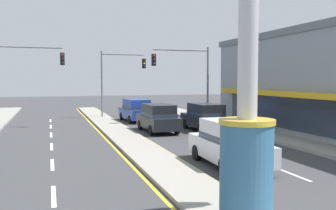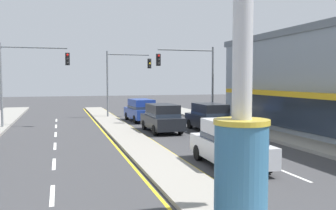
% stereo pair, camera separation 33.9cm
% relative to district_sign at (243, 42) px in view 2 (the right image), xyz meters
% --- Properties ---
extents(median_strip, '(2.00, 52.00, 0.14)m').
position_rel_district_sign_xyz_m(median_strip, '(0.00, 12.89, -4.35)').
color(median_strip, gray).
rests_on(median_strip, ground).
extents(sidewalk_right, '(2.74, 60.00, 0.18)m').
position_rel_district_sign_xyz_m(sidewalk_right, '(8.97, 10.89, -4.33)').
color(sidewalk_right, gray).
rests_on(sidewalk_right, ground).
extents(lane_markings, '(8.74, 52.00, 0.01)m').
position_rel_district_sign_xyz_m(lane_markings, '(0.00, 11.54, -4.41)').
color(lane_markings, silver).
rests_on(lane_markings, ground).
extents(district_sign, '(7.92, 1.31, 8.54)m').
position_rel_district_sign_xyz_m(district_sign, '(0.00, 0.00, 0.00)').
color(district_sign, '#33668C').
rests_on(district_sign, median_strip).
extents(traffic_light_left_side, '(4.86, 0.46, 6.20)m').
position_rel_district_sign_xyz_m(traffic_light_left_side, '(-6.23, 21.10, -0.17)').
color(traffic_light_left_side, slate).
rests_on(traffic_light_left_side, ground).
extents(traffic_light_right_side, '(4.86, 0.46, 6.20)m').
position_rel_district_sign_xyz_m(traffic_light_right_side, '(6.23, 20.21, -0.17)').
color(traffic_light_right_side, slate).
rests_on(traffic_light_right_side, ground).
extents(traffic_light_median_far, '(4.20, 0.46, 6.20)m').
position_rel_district_sign_xyz_m(traffic_light_median_far, '(1.79, 26.78, -0.22)').
color(traffic_light_median_far, slate).
rests_on(traffic_light_median_far, ground).
extents(suv_near_right_lane, '(2.02, 4.63, 1.90)m').
position_rel_district_sign_xyz_m(suv_near_right_lane, '(2.65, 16.45, -3.43)').
color(suv_near_right_lane, black).
rests_on(suv_near_right_lane, ground).
extents(suv_far_right_lane, '(1.99, 4.61, 1.90)m').
position_rel_district_sign_xyz_m(suv_far_right_lane, '(5.95, 16.07, -3.43)').
color(suv_far_right_lane, black).
rests_on(suv_far_right_lane, ground).
extents(suv_near_left_lane, '(2.17, 4.70, 1.90)m').
position_rel_district_sign_xyz_m(suv_near_left_lane, '(2.65, 23.17, -3.43)').
color(suv_near_left_lane, navy).
rests_on(suv_near_left_lane, ground).
extents(suv_mid_left_lane, '(2.05, 4.64, 1.90)m').
position_rel_district_sign_xyz_m(suv_mid_left_lane, '(2.65, 5.93, -3.43)').
color(suv_mid_left_lane, silver).
rests_on(suv_mid_left_lane, ground).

